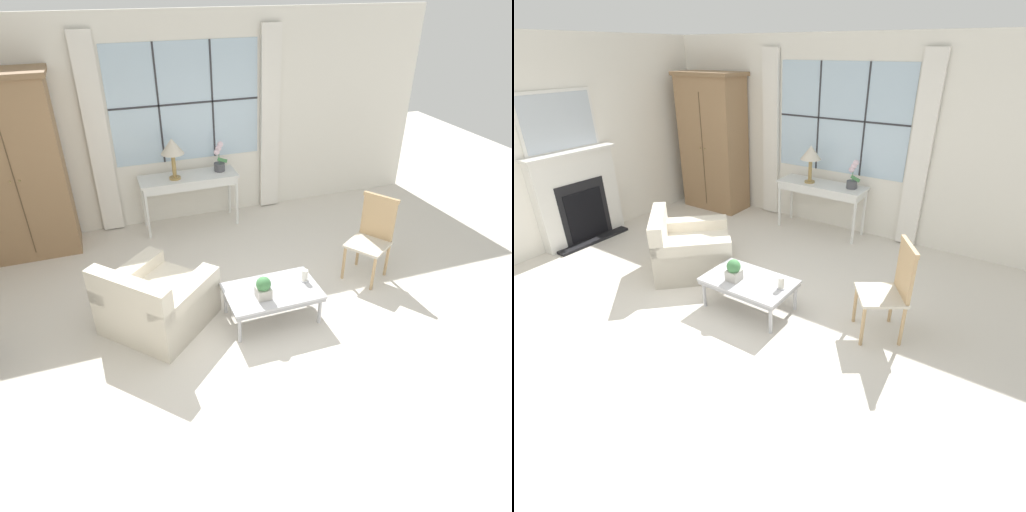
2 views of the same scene
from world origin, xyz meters
TOP-DOWN VIEW (x-y plane):
  - ground_plane at (0.00, 0.00)m, footprint 14.00×14.00m
  - wall_back_windowed at (0.00, 3.02)m, footprint 7.20×0.14m
  - armoire at (-2.20, 2.67)m, footprint 1.17×0.62m
  - console_table at (-0.11, 2.71)m, footprint 1.36×0.47m
  - table_lamp at (-0.30, 2.66)m, footprint 0.31×0.31m
  - potted_orchid at (0.36, 2.75)m, footprint 0.20×0.16m
  - armchair_upholstered at (-0.93, 0.64)m, footprint 1.32×1.32m
  - side_chair_wooden at (1.66, 0.73)m, footprint 0.61×0.61m
  - coffee_table at (0.23, 0.33)m, footprint 0.98×0.60m
  - potted_plant_small at (0.10, 0.24)m, footprint 0.15×0.15m
  - pillar_candle at (0.62, 0.37)m, footprint 0.09×0.09m

SIDE VIEW (x-z plane):
  - ground_plane at x=0.00m, z-range 0.00..0.00m
  - armchair_upholstered at x=-0.93m, z-range -0.13..0.66m
  - coffee_table at x=0.23m, z-range 0.14..0.51m
  - pillar_candle at x=0.62m, z-range 0.35..0.50m
  - potted_plant_small at x=0.10m, z-range 0.37..0.61m
  - side_chair_wooden at x=1.66m, z-range 0.06..1.07m
  - console_table at x=-0.11m, z-range 0.30..1.06m
  - potted_orchid at x=0.36m, z-range 0.72..1.14m
  - armoire at x=-2.20m, z-range 0.01..2.27m
  - table_lamp at x=-0.30m, z-range 0.92..1.48m
  - wall_back_windowed at x=0.00m, z-range 0.00..2.80m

